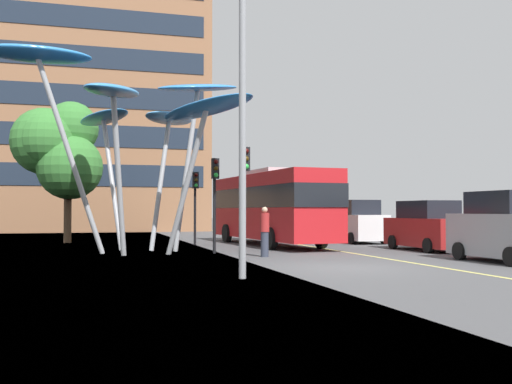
{
  "coord_description": "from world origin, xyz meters",
  "views": [
    {
      "loc": [
        -7.41,
        -16.3,
        1.69
      ],
      "look_at": [
        -0.34,
        8.89,
        2.5
      ],
      "focal_mm": 41.97,
      "sensor_mm": 36.0,
      "label": 1
    }
  ],
  "objects": [
    {
      "name": "ground",
      "position": [
        -0.65,
        0.0,
        -0.05
      ],
      "size": [
        120.0,
        240.0,
        0.1
      ],
      "color": "#4C4C4F"
    },
    {
      "name": "red_bus",
      "position": [
        1.16,
        11.48,
        2.0
      ],
      "size": [
        3.32,
        11.06,
        3.66
      ],
      "color": "red",
      "rests_on": "ground"
    },
    {
      "name": "leaf_sculpture",
      "position": [
        -5.87,
        7.89,
        5.99
      ],
      "size": [
        10.44,
        10.48,
        7.96
      ],
      "color": "#9EA0A5",
      "rests_on": "ground"
    },
    {
      "name": "traffic_light_kerb_near",
      "position": [
        -2.34,
        3.15,
        2.76
      ],
      "size": [
        0.28,
        0.42,
        3.82
      ],
      "color": "black",
      "rests_on": "ground"
    },
    {
      "name": "traffic_light_kerb_far",
      "position": [
        -2.63,
        6.71,
        2.7
      ],
      "size": [
        0.28,
        0.42,
        3.74
      ],
      "color": "black",
      "rests_on": "ground"
    },
    {
      "name": "traffic_light_island_mid",
      "position": [
        -2.37,
        12.64,
        2.59
      ],
      "size": [
        0.28,
        0.42,
        3.57
      ],
      "color": "black",
      "rests_on": "ground"
    },
    {
      "name": "car_parked_near",
      "position": [
        5.75,
        0.25,
        1.09
      ],
      "size": [
        2.01,
        4.22,
        2.32
      ],
      "color": "gray",
      "rests_on": "ground"
    },
    {
      "name": "car_parked_mid",
      "position": [
        6.4,
        6.05,
        0.99
      ],
      "size": [
        1.93,
        4.59,
        2.1
      ],
      "color": "maroon",
      "rests_on": "ground"
    },
    {
      "name": "car_parked_far",
      "position": [
        6.16,
        12.42,
        1.04
      ],
      "size": [
        1.99,
        3.99,
        2.23
      ],
      "color": "silver",
      "rests_on": "ground"
    },
    {
      "name": "car_side_street",
      "position": [
        6.41,
        19.08,
        1.0
      ],
      "size": [
        2.08,
        3.82,
        2.11
      ],
      "color": "gold",
      "rests_on": "ground"
    },
    {
      "name": "street_lamp",
      "position": [
        -3.41,
        -1.9,
        4.91
      ],
      "size": [
        1.46,
        0.44,
        7.74
      ],
      "color": "gray",
      "rests_on": "ground"
    },
    {
      "name": "tree_pavement_near",
      "position": [
        -9.0,
        16.39,
        5.03
      ],
      "size": [
        4.71,
        3.97,
        7.47
      ],
      "color": "brown",
      "rests_on": "ground"
    },
    {
      "name": "pedestrian",
      "position": [
        -1.21,
        4.62,
        0.92
      ],
      "size": [
        0.34,
        0.34,
        1.82
      ],
      "color": "#2D3342",
      "rests_on": "ground"
    },
    {
      "name": "backdrop_building",
      "position": [
        -9.54,
        38.91,
        10.66
      ],
      "size": [
        23.49,
        15.48,
        21.31
      ],
      "color": "#8E6042",
      "rests_on": "ground"
    }
  ]
}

